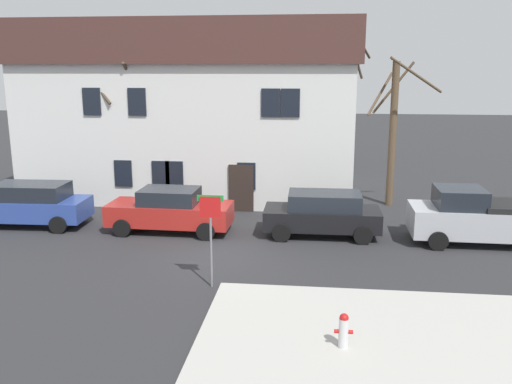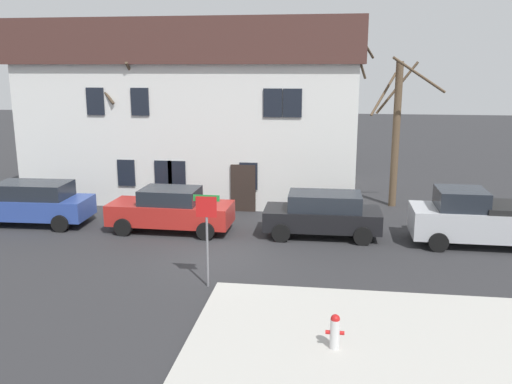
{
  "view_description": "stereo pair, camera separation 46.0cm",
  "coord_description": "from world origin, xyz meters",
  "px_view_note": "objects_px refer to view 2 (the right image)",
  "views": [
    {
      "loc": [
        3.28,
        -17.18,
        6.25
      ],
      "look_at": [
        1.07,
        2.24,
        1.75
      ],
      "focal_mm": 37.97,
      "sensor_mm": 36.0,
      "label": 1
    },
    {
      "loc": [
        3.74,
        -17.13,
        6.25
      ],
      "look_at": [
        1.07,
        2.24,
        1.75
      ],
      "focal_mm": 37.97,
      "sensor_mm": 36.0,
      "label": 2
    }
  ],
  "objects_px": {
    "pickup_truck_silver": "(486,219)",
    "fire_hydrant": "(335,331)",
    "car_blue_wagon": "(33,203)",
    "car_red_sedan": "(171,210)",
    "building_main": "(201,108)",
    "bicycle_leaning": "(178,197)",
    "street_sign_pole": "(207,223)",
    "car_black_wagon": "(323,214)",
    "tree_bare_far": "(341,110)",
    "tree_bare_mid": "(116,120)",
    "tree_bare_near": "(107,124)",
    "tree_bare_end": "(397,129)"
  },
  "relations": [
    {
      "from": "tree_bare_end",
      "to": "pickup_truck_silver",
      "type": "height_order",
      "value": "tree_bare_end"
    },
    {
      "from": "building_main",
      "to": "fire_hydrant",
      "type": "height_order",
      "value": "building_main"
    },
    {
      "from": "bicycle_leaning",
      "to": "tree_bare_mid",
      "type": "bearing_deg",
      "value": 177.92
    },
    {
      "from": "car_red_sedan",
      "to": "pickup_truck_silver",
      "type": "distance_m",
      "value": 11.67
    },
    {
      "from": "street_sign_pole",
      "to": "bicycle_leaning",
      "type": "xyz_separation_m",
      "value": [
        -3.54,
        9.38,
        -1.56
      ]
    },
    {
      "from": "fire_hydrant",
      "to": "tree_bare_near",
      "type": "bearing_deg",
      "value": 128.93
    },
    {
      "from": "fire_hydrant",
      "to": "street_sign_pole",
      "type": "xyz_separation_m",
      "value": [
        -3.66,
        3.34,
        1.39
      ]
    },
    {
      "from": "car_blue_wagon",
      "to": "car_red_sedan",
      "type": "distance_m",
      "value": 5.84
    },
    {
      "from": "tree_bare_mid",
      "to": "street_sign_pole",
      "type": "bearing_deg",
      "value": -55.88
    },
    {
      "from": "bicycle_leaning",
      "to": "building_main",
      "type": "bearing_deg",
      "value": 84.84
    },
    {
      "from": "pickup_truck_silver",
      "to": "fire_hydrant",
      "type": "relative_size",
      "value": 6.51
    },
    {
      "from": "tree_bare_near",
      "to": "car_blue_wagon",
      "type": "height_order",
      "value": "tree_bare_near"
    },
    {
      "from": "tree_bare_mid",
      "to": "pickup_truck_silver",
      "type": "xyz_separation_m",
      "value": [
        15.44,
        -4.42,
        -2.91
      ]
    },
    {
      "from": "car_blue_wagon",
      "to": "tree_bare_mid",
      "type": "bearing_deg",
      "value": 63.33
    },
    {
      "from": "car_blue_wagon",
      "to": "street_sign_pole",
      "type": "bearing_deg",
      "value": -32.31
    },
    {
      "from": "building_main",
      "to": "car_black_wagon",
      "type": "height_order",
      "value": "building_main"
    },
    {
      "from": "tree_bare_mid",
      "to": "tree_bare_far",
      "type": "bearing_deg",
      "value": 7.27
    },
    {
      "from": "tree_bare_far",
      "to": "car_red_sedan",
      "type": "relative_size",
      "value": 1.67
    },
    {
      "from": "car_blue_wagon",
      "to": "fire_hydrant",
      "type": "xyz_separation_m",
      "value": [
        12.14,
        -8.7,
        -0.37
      ]
    },
    {
      "from": "car_blue_wagon",
      "to": "tree_bare_far",
      "type": "bearing_deg",
      "value": 23.72
    },
    {
      "from": "tree_bare_mid",
      "to": "car_black_wagon",
      "type": "distance_m",
      "value": 10.92
    },
    {
      "from": "car_red_sedan",
      "to": "building_main",
      "type": "bearing_deg",
      "value": 94.28
    },
    {
      "from": "building_main",
      "to": "tree_bare_mid",
      "type": "height_order",
      "value": "building_main"
    },
    {
      "from": "tree_bare_far",
      "to": "fire_hydrant",
      "type": "height_order",
      "value": "tree_bare_far"
    },
    {
      "from": "car_red_sedan",
      "to": "street_sign_pole",
      "type": "relative_size",
      "value": 1.74
    },
    {
      "from": "tree_bare_far",
      "to": "tree_bare_end",
      "type": "height_order",
      "value": "tree_bare_far"
    },
    {
      "from": "tree_bare_mid",
      "to": "street_sign_pole",
      "type": "height_order",
      "value": "tree_bare_mid"
    },
    {
      "from": "building_main",
      "to": "bicycle_leaning",
      "type": "height_order",
      "value": "building_main"
    },
    {
      "from": "tree_bare_far",
      "to": "car_black_wagon",
      "type": "height_order",
      "value": "tree_bare_far"
    },
    {
      "from": "tree_bare_end",
      "to": "pickup_truck_silver",
      "type": "bearing_deg",
      "value": -64.03
    },
    {
      "from": "tree_bare_near",
      "to": "bicycle_leaning",
      "type": "xyz_separation_m",
      "value": [
        3.55,
        -0.59,
        -3.31
      ]
    },
    {
      "from": "tree_bare_far",
      "to": "car_red_sedan",
      "type": "bearing_deg",
      "value": -139.48
    },
    {
      "from": "tree_bare_far",
      "to": "tree_bare_end",
      "type": "distance_m",
      "value": 2.66
    },
    {
      "from": "fire_hydrant",
      "to": "tree_bare_far",
      "type": "bearing_deg",
      "value": 89.19
    },
    {
      "from": "pickup_truck_silver",
      "to": "tree_bare_far",
      "type": "bearing_deg",
      "value": 132.03
    },
    {
      "from": "tree_bare_end",
      "to": "car_blue_wagon",
      "type": "bearing_deg",
      "value": -160.98
    },
    {
      "from": "car_red_sedan",
      "to": "car_black_wagon",
      "type": "distance_m",
      "value": 5.89
    },
    {
      "from": "tree_bare_mid",
      "to": "bicycle_leaning",
      "type": "distance_m",
      "value": 4.56
    },
    {
      "from": "tree_bare_far",
      "to": "tree_bare_near",
      "type": "bearing_deg",
      "value": -175.71
    },
    {
      "from": "tree_bare_mid",
      "to": "bicycle_leaning",
      "type": "height_order",
      "value": "tree_bare_mid"
    },
    {
      "from": "tree_bare_far",
      "to": "fire_hydrant",
      "type": "relative_size",
      "value": 9.85
    },
    {
      "from": "building_main",
      "to": "tree_bare_end",
      "type": "xyz_separation_m",
      "value": [
        9.6,
        -2.38,
        -0.68
      ]
    },
    {
      "from": "tree_bare_mid",
      "to": "pickup_truck_silver",
      "type": "relative_size",
      "value": 1.43
    },
    {
      "from": "tree_bare_far",
      "to": "bicycle_leaning",
      "type": "height_order",
      "value": "tree_bare_far"
    },
    {
      "from": "building_main",
      "to": "tree_bare_end",
      "type": "distance_m",
      "value": 9.91
    },
    {
      "from": "tree_bare_mid",
      "to": "fire_hydrant",
      "type": "height_order",
      "value": "tree_bare_mid"
    },
    {
      "from": "car_black_wagon",
      "to": "pickup_truck_silver",
      "type": "bearing_deg",
      "value": -3.0
    },
    {
      "from": "tree_bare_near",
      "to": "pickup_truck_silver",
      "type": "bearing_deg",
      "value": -16.93
    },
    {
      "from": "building_main",
      "to": "car_black_wagon",
      "type": "bearing_deg",
      "value": -49.29
    },
    {
      "from": "car_blue_wagon",
      "to": "bicycle_leaning",
      "type": "relative_size",
      "value": 2.7
    }
  ]
}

